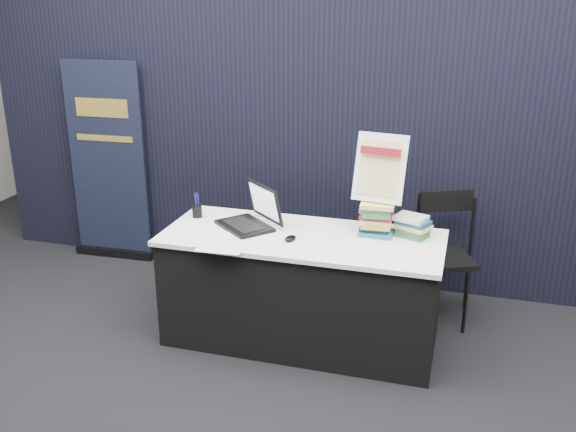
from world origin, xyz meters
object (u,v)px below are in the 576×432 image
Objects in this scene: book_stack_tall at (377,219)px; info_sign at (380,169)px; display_table at (302,288)px; laptop at (247,216)px; pullup_banner at (109,173)px; book_stack_short at (412,226)px; stacking_chair at (442,251)px.

book_stack_tall is 0.32m from info_sign.
laptop reaches higher than display_table.
laptop is at bearing -30.68° from pullup_banner.
pullup_banner is (-1.96, 0.93, 0.38)m from display_table.
pullup_banner is at bearing 162.17° from book_stack_tall.
book_stack_tall is 0.13× the size of pullup_banner.
book_stack_tall is 0.94× the size of book_stack_short.
display_table is at bearing -164.37° from book_stack_short.
stacking_chair is at bearing 63.56° from laptop.
pullup_banner reaches higher than display_table.
pullup_banner is 2.85m from stacking_chair.
laptop is at bearing 167.84° from display_table.
info_sign is (-0.22, -0.00, 0.36)m from book_stack_short.
info_sign is at bearing 22.49° from display_table.
pullup_banner is at bearing 164.23° from book_stack_short.
laptop is 0.56× the size of stacking_chair.
laptop is at bearing -164.51° from info_sign.
book_stack_tall reaches higher than stacking_chair.
book_stack_tall is (0.45, 0.16, 0.48)m from display_table.
pullup_banner is at bearing 171.67° from info_sign.
display_table is at bearing -148.66° from info_sign.
display_table is 2.01× the size of stacking_chair.
pullup_banner is 1.90× the size of stacking_chair.
book_stack_short is at bearing 15.63° from display_table.
laptop is at bearing -174.64° from book_stack_short.
pullup_banner is at bearing 149.48° from stacking_chair.
display_table is at bearing -160.90° from book_stack_tall.
book_stack_tall is at bearing -81.15° from info_sign.
book_stack_tall is 0.71m from stacking_chair.
stacking_chair is (0.41, 0.46, -0.36)m from book_stack_tall.
stacking_chair is at bearing 48.45° from book_stack_tall.
info_sign is (0.86, 0.10, 0.36)m from laptop.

